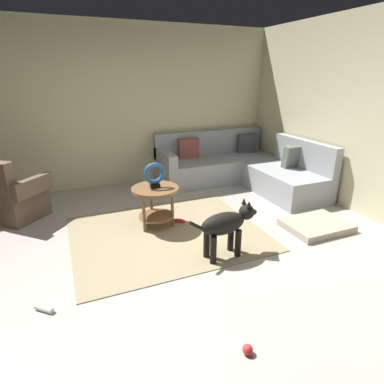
{
  "coord_description": "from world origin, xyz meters",
  "views": [
    {
      "loc": [
        -0.94,
        -2.7,
        1.88
      ],
      "look_at": [
        0.45,
        0.6,
        0.55
      ],
      "focal_mm": 29.66,
      "sensor_mm": 36.0,
      "label": 1
    }
  ],
  "objects": [
    {
      "name": "sectional_couch",
      "position": [
        1.99,
        2.01,
        0.29
      ],
      "size": [
        2.2,
        2.25,
        0.88
      ],
      "color": "#9EA3A8",
      "rests_on": "ground_plane"
    },
    {
      "name": "torus_sculpture",
      "position": [
        0.09,
        0.95,
        0.71
      ],
      "size": [
        0.28,
        0.08,
        0.33
      ],
      "color": "black",
      "rests_on": "side_table"
    },
    {
      "name": "wall_back",
      "position": [
        0.0,
        2.94,
        1.35
      ],
      "size": [
        6.0,
        0.12,
        2.7
      ],
      "primitive_type": "cube",
      "color": "beige",
      "rests_on": "ground_plane"
    },
    {
      "name": "dog_toy_bone",
      "position": [
        0.4,
        0.93,
        0.03
      ],
      "size": [
        0.18,
        0.16,
        0.06
      ],
      "primitive_type": "ellipsoid",
      "rotation": [
        0.0,
        0.0,
        2.49
      ],
      "color": "red",
      "rests_on": "ground_plane"
    },
    {
      "name": "area_rug",
      "position": [
        0.15,
        0.7,
        0.01
      ],
      "size": [
        2.3,
        1.9,
        0.01
      ],
      "primitive_type": "cube",
      "color": "tan",
      "rests_on": "ground_plane"
    },
    {
      "name": "side_table",
      "position": [
        0.09,
        0.95,
        0.42
      ],
      "size": [
        0.6,
        0.6,
        0.54
      ],
      "color": "brown",
      "rests_on": "ground_plane"
    },
    {
      "name": "dog_toy_ball",
      "position": [
        0.09,
        -1.26,
        0.04
      ],
      "size": [
        0.08,
        0.08,
        0.08
      ],
      "primitive_type": "sphere",
      "color": "red",
      "rests_on": "ground_plane"
    },
    {
      "name": "dog_toy_rope",
      "position": [
        -1.25,
        -0.22,
        0.03
      ],
      "size": [
        0.16,
        0.15,
        0.05
      ],
      "primitive_type": "cylinder",
      "rotation": [
        0.0,
        1.57,
        2.4
      ],
      "color": "silver",
      "rests_on": "ground_plane"
    },
    {
      "name": "dog_bed_mat",
      "position": [
        1.98,
        0.08,
        0.04
      ],
      "size": [
        0.8,
        0.6,
        0.09
      ],
      "primitive_type": "cube",
      "color": "#B2A38E",
      "rests_on": "ground_plane"
    },
    {
      "name": "armchair",
      "position": [
        -1.63,
        1.92,
        0.32
      ],
      "size": [
        0.99,
        0.99,
        0.88
      ],
      "rotation": [
        0.0,
        0.0,
        -0.76
      ],
      "color": "brown",
      "rests_on": "ground_plane"
    },
    {
      "name": "ground_plane",
      "position": [
        0.0,
        0.0,
        -0.05
      ],
      "size": [
        6.0,
        6.0,
        0.1
      ],
      "primitive_type": "cube",
      "color": "#B7B2A8"
    },
    {
      "name": "dog",
      "position": [
        0.58,
        -0.04,
        0.38
      ],
      "size": [
        0.85,
        0.26,
        0.63
      ],
      "rotation": [
        0.0,
        0.0,
        4.79
      ],
      "color": "black",
      "rests_on": "ground_plane"
    }
  ]
}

